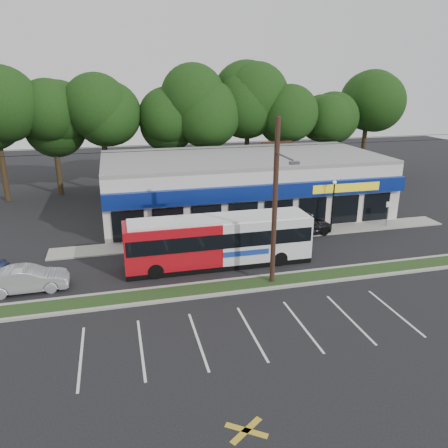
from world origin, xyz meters
TOP-DOWN VIEW (x-y plane):
  - ground at (0.00, 0.00)m, footprint 120.00×120.00m
  - grass_strip at (0.00, 1.00)m, footprint 40.00×1.60m
  - curb_south at (0.00, 0.15)m, footprint 40.00×0.25m
  - curb_north at (0.00, 1.85)m, footprint 40.00×0.25m
  - sidewalk at (5.00, 9.00)m, footprint 32.00×2.20m
  - strip_mall at (5.50, 15.91)m, footprint 25.00×12.55m
  - utility_pole at (2.83, 0.93)m, footprint 50.00×2.77m
  - lamp_post at (11.00, 8.80)m, footprint 0.30×0.30m
  - sign_post at (16.00, 8.57)m, footprint 0.45×0.10m
  - tree_line at (4.00, 26.00)m, footprint 46.76×6.76m
  - metrobus at (0.47, 4.50)m, footprint 12.43×2.67m
  - car_dark at (8.29, 8.45)m, footprint 5.16×2.87m
  - car_silver at (-11.35, 3.50)m, footprint 4.64×1.75m
  - pedestrian_a at (6.29, 8.15)m, footprint 0.67×0.58m
  - pedestrian_b at (3.94, 8.50)m, footprint 0.86×0.74m

SIDE VIEW (x-z plane):
  - ground at x=0.00m, z-range 0.00..0.00m
  - sidewalk at x=5.00m, z-range 0.00..0.10m
  - grass_strip at x=0.00m, z-range 0.00..0.12m
  - curb_south at x=0.00m, z-range 0.00..0.14m
  - curb_north at x=0.00m, z-range 0.00..0.14m
  - car_silver at x=-11.35m, z-range 0.00..1.51m
  - pedestrian_b at x=3.94m, z-range 0.00..1.53m
  - pedestrian_a at x=6.29m, z-range 0.00..1.56m
  - car_dark at x=8.29m, z-range 0.00..1.66m
  - sign_post at x=16.00m, z-range 0.44..2.67m
  - metrobus at x=0.47m, z-range 0.10..3.44m
  - strip_mall at x=5.50m, z-range 0.00..5.30m
  - lamp_post at x=11.00m, z-range 0.55..4.80m
  - utility_pole at x=2.83m, z-range 0.41..10.41m
  - tree_line at x=4.00m, z-range 2.50..14.33m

